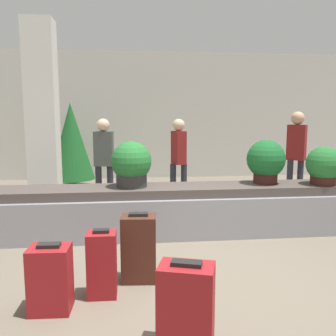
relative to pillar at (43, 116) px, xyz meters
The scene contains 15 objects.
ground_plane 3.98m from the pillar, 57.29° to the right, with size 18.00×18.00×0.00m, color #6B6051.
back_wall 3.60m from the pillar, 56.80° to the left, with size 18.00×0.06×3.20m.
carousel 2.87m from the pillar, 39.80° to the right, with size 6.30×0.79×0.66m.
pillar is the anchor object (origin of this frame).
suitcase_0 3.67m from the pillar, 63.75° to the right, with size 0.36×0.28×0.69m.
suitcase_1 4.78m from the pillar, 66.78° to the right, with size 0.44×0.36×0.64m.
suitcase_2 3.90m from the pillar, 77.88° to the right, with size 0.35×0.29×0.58m.
suitcase_3 3.81m from the pillar, 70.70° to the right, with size 0.26×0.23×0.62m.
potted_plant_0 2.29m from the pillar, 47.80° to the right, with size 0.54×0.54×0.62m.
potted_plant_1 4.54m from the pillar, 23.05° to the right, with size 0.49×0.49×0.54m.
potted_plant_2 3.77m from the pillar, 25.10° to the right, with size 0.54×0.54×0.62m.
traveler_0 1.24m from the pillar, ahead, with size 0.34×0.23×1.56m.
traveler_1 2.45m from the pillar, ahead, with size 0.31×0.36×1.55m.
traveler_2 4.53m from the pillar, ahead, with size 0.36×0.34×1.69m.
decorated_tree 2.01m from the pillar, 84.51° to the left, with size 1.01×1.01×1.89m.
Camera 1 is at (-0.55, -3.56, 1.64)m, focal length 40.00 mm.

